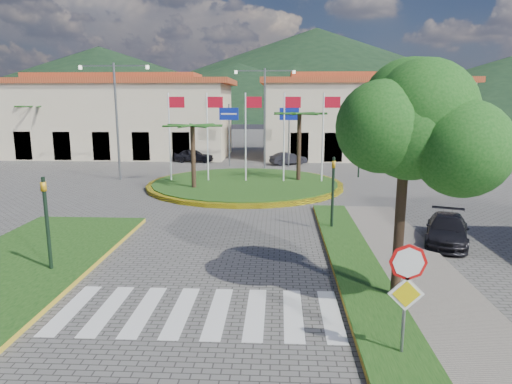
{
  "coord_description": "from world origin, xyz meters",
  "views": [
    {
      "loc": [
        2.18,
        -7.21,
        5.58
      ],
      "look_at": [
        1.41,
        8.0,
        2.48
      ],
      "focal_mm": 32.0,
      "sensor_mm": 36.0,
      "label": 1
    }
  ],
  "objects_px": {
    "deciduous_tree": "(407,115)",
    "car_side_right": "(447,230)",
    "stop_sign": "(407,283)",
    "car_dark_b": "(288,159)",
    "roundabout_island": "(245,184)",
    "white_van": "(111,153)",
    "car_dark_a": "(194,155)"
  },
  "relations": [
    {
      "from": "car_dark_b",
      "to": "car_dark_a",
      "type": "bearing_deg",
      "value": 57.99
    },
    {
      "from": "roundabout_island",
      "to": "car_side_right",
      "type": "distance_m",
      "value": 14.55
    },
    {
      "from": "roundabout_island",
      "to": "car_dark_b",
      "type": "relative_size",
      "value": 3.97
    },
    {
      "from": "stop_sign",
      "to": "car_dark_a",
      "type": "height_order",
      "value": "stop_sign"
    },
    {
      "from": "roundabout_island",
      "to": "stop_sign",
      "type": "relative_size",
      "value": 4.79
    },
    {
      "from": "deciduous_tree",
      "to": "car_dark_b",
      "type": "relative_size",
      "value": 2.13
    },
    {
      "from": "deciduous_tree",
      "to": "car_dark_a",
      "type": "height_order",
      "value": "deciduous_tree"
    },
    {
      "from": "roundabout_island",
      "to": "car_dark_a",
      "type": "xyz_separation_m",
      "value": [
        -5.51,
        11.58,
        0.44
      ]
    },
    {
      "from": "stop_sign",
      "to": "car_dark_a",
      "type": "relative_size",
      "value": 0.74
    },
    {
      "from": "deciduous_tree",
      "to": "car_dark_b",
      "type": "bearing_deg",
      "value": 95.19
    },
    {
      "from": "white_van",
      "to": "car_dark_b",
      "type": "distance_m",
      "value": 16.91
    },
    {
      "from": "stop_sign",
      "to": "car_dark_b",
      "type": "xyz_separation_m",
      "value": [
        -1.88,
        30.37,
        -1.26
      ]
    },
    {
      "from": "deciduous_tree",
      "to": "car_side_right",
      "type": "xyz_separation_m",
      "value": [
        3.33,
        5.44,
        -4.62
      ]
    },
    {
      "from": "stop_sign",
      "to": "car_dark_a",
      "type": "distance_m",
      "value": 33.31
    },
    {
      "from": "white_van",
      "to": "car_side_right",
      "type": "xyz_separation_m",
      "value": [
        22.53,
        -24.46,
        -0.09
      ]
    },
    {
      "from": "deciduous_tree",
      "to": "white_van",
      "type": "height_order",
      "value": "deciduous_tree"
    },
    {
      "from": "stop_sign",
      "to": "deciduous_tree",
      "type": "xyz_separation_m",
      "value": [
        0.6,
        3.04,
        3.38
      ]
    },
    {
      "from": "roundabout_island",
      "to": "deciduous_tree",
      "type": "distance_m",
      "value": 18.55
    },
    {
      "from": "roundabout_island",
      "to": "deciduous_tree",
      "type": "bearing_deg",
      "value": -72.09
    },
    {
      "from": "car_dark_a",
      "to": "car_dark_b",
      "type": "relative_size",
      "value": 1.12
    },
    {
      "from": "roundabout_island",
      "to": "car_dark_b",
      "type": "xyz_separation_m",
      "value": [
        3.01,
        10.34,
        0.36
      ]
    },
    {
      "from": "car_dark_a",
      "to": "car_dark_b",
      "type": "bearing_deg",
      "value": -93.76
    },
    {
      "from": "stop_sign",
      "to": "white_van",
      "type": "distance_m",
      "value": 37.85
    },
    {
      "from": "deciduous_tree",
      "to": "car_side_right",
      "type": "height_order",
      "value": "deciduous_tree"
    },
    {
      "from": "car_dark_a",
      "to": "car_side_right",
      "type": "bearing_deg",
      "value": -143.68
    },
    {
      "from": "roundabout_island",
      "to": "white_van",
      "type": "relative_size",
      "value": 2.77
    },
    {
      "from": "roundabout_island",
      "to": "car_dark_a",
      "type": "bearing_deg",
      "value": 115.43
    },
    {
      "from": "roundabout_island",
      "to": "deciduous_tree",
      "type": "height_order",
      "value": "deciduous_tree"
    },
    {
      "from": "roundabout_island",
      "to": "car_dark_b",
      "type": "height_order",
      "value": "roundabout_island"
    },
    {
      "from": "white_van",
      "to": "car_dark_a",
      "type": "height_order",
      "value": "white_van"
    },
    {
      "from": "stop_sign",
      "to": "car_side_right",
      "type": "relative_size",
      "value": 0.7
    },
    {
      "from": "car_side_right",
      "to": "white_van",
      "type": "bearing_deg",
      "value": 152.37
    }
  ]
}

